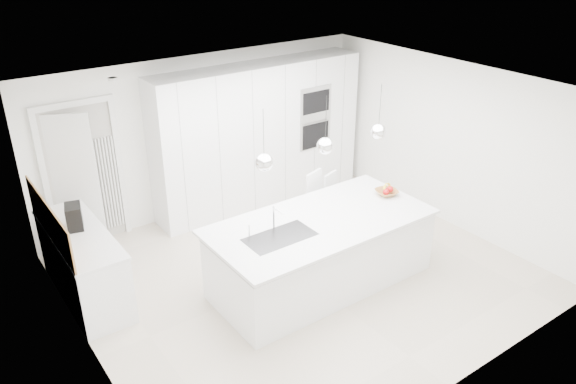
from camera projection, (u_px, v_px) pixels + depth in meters
floor at (301, 274)px, 7.50m from camera, size 5.50×5.50×0.00m
wall_back at (206, 134)px, 8.78m from camera, size 5.50×0.00×5.50m
wall_left at (79, 260)px, 5.51m from camera, size 0.00×5.00×5.00m
ceiling at (303, 91)px, 6.41m from camera, size 5.50×5.50×0.00m
tall_cabinets at (259, 135)px, 9.03m from camera, size 3.60×0.60×2.30m
oven_stack at (316, 118)px, 9.19m from camera, size 0.62×0.04×1.05m
doorway_frame at (84, 178)px, 7.83m from camera, size 1.11×0.08×2.13m
hallway_door at (67, 184)px, 7.67m from camera, size 0.76×0.38×2.00m
radiator at (109, 184)px, 8.07m from camera, size 0.32×0.04×1.40m
left_base_cabinets at (84, 266)px, 6.90m from camera, size 0.60×1.80×0.86m
left_worktop at (78, 234)px, 6.71m from camera, size 0.62×1.82×0.04m
oak_backsplash at (49, 221)px, 6.44m from camera, size 0.02×1.80×0.50m
island_base at (322, 254)px, 7.14m from camera, size 2.80×1.20×0.86m
island_worktop at (320, 221)px, 6.99m from camera, size 2.84×1.40×0.04m
island_sink at (280, 243)px, 6.63m from camera, size 0.84×0.44×0.18m
island_tap at (274, 218)px, 6.71m from camera, size 0.02×0.02×0.30m
pendant_left at (264, 162)px, 6.06m from camera, size 0.20×0.20×0.20m
pendant_mid at (325, 146)px, 6.51m from camera, size 0.20×0.20×0.20m
pendant_right at (378, 132)px, 6.95m from camera, size 0.20×0.20×0.20m
fruit_bowl at (387, 192)px, 7.60m from camera, size 0.35×0.35×0.07m
espresso_machine at (74, 217)px, 6.74m from camera, size 0.25×0.32×0.30m
bar_stool_left at (319, 210)px, 7.98m from camera, size 0.50×0.59×1.09m
bar_stool_right at (335, 207)px, 8.21m from camera, size 0.44×0.52×0.97m
apple_a at (390, 189)px, 7.61m from camera, size 0.09×0.09×0.09m
apple_b at (386, 192)px, 7.53m from camera, size 0.09×0.09×0.09m
apple_c at (388, 190)px, 7.62m from camera, size 0.07×0.07×0.07m
banana_bunch at (387, 187)px, 7.61m from camera, size 0.21×0.16×0.19m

